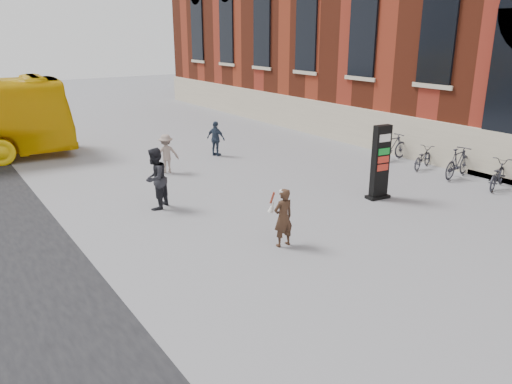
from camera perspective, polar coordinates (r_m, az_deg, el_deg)
ground at (r=12.93m, az=6.66°, el=-6.28°), size 100.00×100.00×0.00m
info_pylon at (r=16.64m, az=14.02°, el=3.29°), size 0.82×0.48×2.43m
woman at (r=12.66m, az=3.10°, el=-2.85°), size 0.58×0.52×1.54m
pedestrian_a at (r=15.58m, az=-11.45°, el=1.50°), size 1.18×1.15×1.91m
pedestrian_b at (r=19.60m, az=-10.23°, el=4.34°), size 1.06×0.75×1.50m
pedestrian_c at (r=22.00m, az=-4.60°, el=6.10°), size 0.73×0.97×1.53m
bike_4 at (r=19.38m, az=25.88°, el=1.82°), size 1.96×1.21×0.97m
bike_5 at (r=20.15m, az=22.08°, el=3.15°), size 1.98×0.87×1.15m
bike_6 at (r=21.07m, az=18.50°, el=3.74°), size 1.73×1.05×0.86m
bike_7 at (r=22.02m, az=15.24°, el=5.00°), size 1.89×0.56×1.13m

